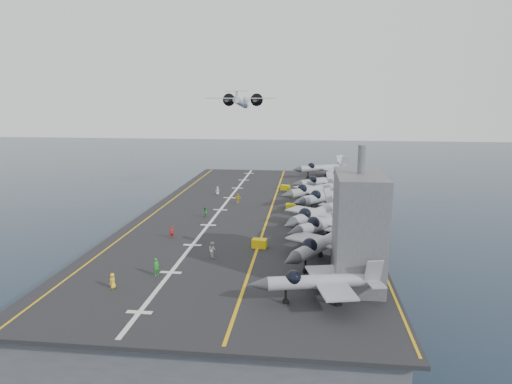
# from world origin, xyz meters

# --- Properties ---
(ground) EXTENTS (500.00, 500.00, 0.00)m
(ground) POSITION_xyz_m (0.00, 0.00, 0.00)
(ground) COLOR #142135
(ground) RESTS_ON ground
(hull) EXTENTS (36.00, 90.00, 10.00)m
(hull) POSITION_xyz_m (0.00, 0.00, 5.00)
(hull) COLOR #56595E
(hull) RESTS_ON ground
(flight_deck) EXTENTS (38.00, 92.00, 0.40)m
(flight_deck) POSITION_xyz_m (0.00, 0.00, 10.20)
(flight_deck) COLOR black
(flight_deck) RESTS_ON hull
(foul_line) EXTENTS (0.35, 90.00, 0.02)m
(foul_line) POSITION_xyz_m (3.00, 0.00, 10.42)
(foul_line) COLOR gold
(foul_line) RESTS_ON flight_deck
(landing_centerline) EXTENTS (0.50, 90.00, 0.02)m
(landing_centerline) POSITION_xyz_m (-6.00, 0.00, 10.42)
(landing_centerline) COLOR silver
(landing_centerline) RESTS_ON flight_deck
(deck_edge_port) EXTENTS (0.25, 90.00, 0.02)m
(deck_edge_port) POSITION_xyz_m (-17.00, 0.00, 10.42)
(deck_edge_port) COLOR gold
(deck_edge_port) RESTS_ON flight_deck
(deck_edge_stbd) EXTENTS (0.25, 90.00, 0.02)m
(deck_edge_stbd) POSITION_xyz_m (18.50, 0.00, 10.42)
(deck_edge_stbd) COLOR gold
(deck_edge_stbd) RESTS_ON flight_deck
(island_superstructure) EXTENTS (5.00, 10.00, 15.00)m
(island_superstructure) POSITION_xyz_m (15.00, -30.00, 17.90)
(island_superstructure) COLOR #56595E
(island_superstructure) RESTS_ON flight_deck
(fighter_jet_0) EXTENTS (14.84, 11.56, 4.58)m
(fighter_jet_0) POSITION_xyz_m (11.17, -35.72, 12.69)
(fighter_jet_0) COLOR gray
(fighter_jet_0) RESTS_ON flight_deck
(fighter_jet_1) EXTENTS (16.50, 18.28, 5.29)m
(fighter_jet_1) POSITION_xyz_m (11.59, -24.65, 13.04)
(fighter_jet_1) COLOR gray
(fighter_jet_1) RESTS_ON flight_deck
(fighter_jet_2) EXTENTS (17.46, 17.96, 5.23)m
(fighter_jet_2) POSITION_xyz_m (12.57, -15.11, 13.02)
(fighter_jet_2) COLOR #8C959B
(fighter_jet_2) RESTS_ON flight_deck
(fighter_jet_3) EXTENTS (17.00, 18.78, 5.43)m
(fighter_jet_3) POSITION_xyz_m (10.97, -10.46, 13.12)
(fighter_jet_3) COLOR #979FA8
(fighter_jet_3) RESTS_ON flight_deck
(fighter_jet_4) EXTENTS (18.47, 18.35, 5.43)m
(fighter_jet_4) POSITION_xyz_m (13.42, 2.20, 13.11)
(fighter_jet_4) COLOR gray
(fighter_jet_4) RESTS_ON flight_deck
(fighter_jet_5) EXTENTS (18.02, 18.02, 5.31)m
(fighter_jet_5) POSITION_xyz_m (10.91, 7.84, 13.05)
(fighter_jet_5) COLOR gray
(fighter_jet_5) RESTS_ON flight_deck
(fighter_jet_6) EXTENTS (17.43, 15.64, 5.05)m
(fighter_jet_6) POSITION_xyz_m (13.32, 17.40, 12.92)
(fighter_jet_6) COLOR gray
(fighter_jet_6) RESTS_ON flight_deck
(fighter_jet_8) EXTENTS (17.98, 15.74, 5.23)m
(fighter_jet_8) POSITION_xyz_m (13.26, 36.03, 13.02)
(fighter_jet_8) COLOR gray
(fighter_jet_8) RESTS_ON flight_deck
(tow_cart_a) EXTENTS (2.05, 1.44, 1.16)m
(tow_cart_a) POSITION_xyz_m (3.22, -19.89, 10.98)
(tow_cart_a) COLOR #E4BF07
(tow_cart_a) RESTS_ON flight_deck
(tow_cart_b) EXTENTS (1.88, 1.31, 1.07)m
(tow_cart_b) POSITION_xyz_m (6.57, 1.88, 10.93)
(tow_cart_b) COLOR yellow
(tow_cart_b) RESTS_ON flight_deck
(tow_cart_c) EXTENTS (2.10, 1.72, 1.08)m
(tow_cart_c) POSITION_xyz_m (4.65, 19.26, 10.94)
(tow_cart_c) COLOR #C7B506
(tow_cart_c) RESTS_ON flight_deck
(crew_0) EXTENTS (0.88, 1.13, 1.68)m
(crew_0) POSITION_xyz_m (-10.78, -34.96, 11.24)
(crew_0) COLOR yellow
(crew_0) RESTS_ON flight_deck
(crew_1) EXTENTS (1.29, 1.23, 1.79)m
(crew_1) POSITION_xyz_m (-9.77, -17.13, 11.30)
(crew_1) COLOR #B21919
(crew_1) RESTS_ON flight_deck
(crew_2) EXTENTS (1.06, 1.24, 1.74)m
(crew_2) POSITION_xyz_m (-7.60, -5.31, 11.27)
(crew_2) COLOR green
(crew_2) RESTS_ON flight_deck
(crew_4) EXTENTS (1.22, 0.91, 1.87)m
(crew_4) POSITION_xyz_m (-3.60, 5.44, 11.34)
(crew_4) COLOR yellow
(crew_4) RESTS_ON flight_deck
(crew_5) EXTENTS (1.21, 1.01, 1.72)m
(crew_5) POSITION_xyz_m (-9.02, 12.65, 11.26)
(crew_5) COLOR silver
(crew_5) RESTS_ON flight_deck
(crew_6) EXTENTS (1.25, 1.47, 2.07)m
(crew_6) POSITION_xyz_m (-7.30, -31.03, 11.43)
(crew_6) COLOR green
(crew_6) RESTS_ON flight_deck
(crew_7) EXTENTS (1.42, 1.46, 2.05)m
(crew_7) POSITION_xyz_m (-2.26, -24.44, 11.42)
(crew_7) COLOR white
(crew_7) RESTS_ON flight_deck
(transport_plane) EXTENTS (21.94, 15.68, 4.98)m
(transport_plane) POSITION_xyz_m (-10.84, 59.26, 28.64)
(transport_plane) COLOR silver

